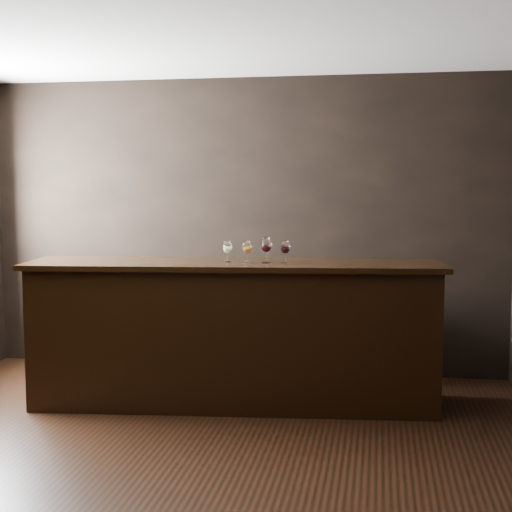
% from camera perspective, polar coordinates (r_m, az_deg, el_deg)
% --- Properties ---
extents(ground, '(5.00, 5.00, 0.00)m').
position_cam_1_polar(ground, '(4.98, -6.25, -15.42)').
color(ground, black).
rests_on(ground, ground).
extents(room_shell, '(5.02, 4.52, 2.81)m').
position_cam_1_polar(room_shell, '(4.82, -8.78, 5.87)').
color(room_shell, black).
rests_on(room_shell, ground).
extents(bar_counter, '(3.28, 1.03, 1.13)m').
position_cam_1_polar(bar_counter, '(5.84, -1.78, -6.40)').
color(bar_counter, black).
rests_on(bar_counter, ground).
extents(bar_top, '(3.40, 1.12, 0.04)m').
position_cam_1_polar(bar_top, '(5.75, -1.80, -0.68)').
color(bar_top, black).
rests_on(bar_top, bar_counter).
extents(back_bar_shelf, '(2.42, 0.40, 0.87)m').
position_cam_1_polar(back_bar_shelf, '(6.80, -3.40, -5.80)').
color(back_bar_shelf, black).
rests_on(back_bar_shelf, ground).
extents(glass_white, '(0.07, 0.07, 0.17)m').
position_cam_1_polar(glass_white, '(5.73, -2.30, 0.67)').
color(glass_white, white).
rests_on(glass_white, bar_top).
extents(glass_amber, '(0.07, 0.07, 0.17)m').
position_cam_1_polar(glass_amber, '(5.70, -0.75, 0.67)').
color(glass_amber, white).
rests_on(glass_amber, bar_top).
extents(glass_red_a, '(0.09, 0.09, 0.20)m').
position_cam_1_polar(glass_red_a, '(5.67, 0.83, 0.84)').
color(glass_red_a, white).
rests_on(glass_red_a, bar_top).
extents(glass_red_b, '(0.08, 0.08, 0.18)m').
position_cam_1_polar(glass_red_b, '(5.67, 2.35, 0.68)').
color(glass_red_b, white).
rests_on(glass_red_b, bar_top).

